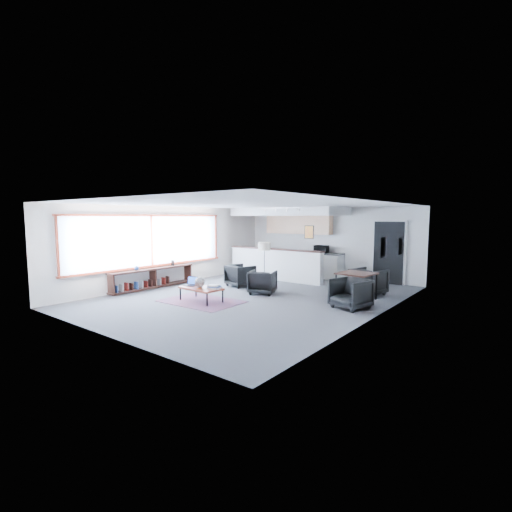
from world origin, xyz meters
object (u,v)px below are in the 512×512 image
Objects in this scene: dining_chair_near at (350,294)px; floor_lamp at (264,248)px; armchair_right at (263,281)px; coffee_table at (201,288)px; microwave at (321,248)px; dining_table at (356,275)px; laptop at (192,283)px; armchair_left at (240,274)px; book_stack at (214,287)px; ceramic_pot at (200,282)px; dining_chair_far at (368,282)px.

floor_lamp is at bearing 175.68° from dining_chair_near.
floor_lamp is (-0.84, 1.21, 0.86)m from armchair_right.
microwave is (0.64, 5.52, 0.74)m from coffee_table.
dining_chair_near is (3.46, 1.74, -0.01)m from coffee_table.
dining_table is 1.95× the size of microwave.
floor_lamp reaches higher than dining_table.
armchair_right is (0.68, 1.82, 0.02)m from coffee_table.
laptop is at bearing 36.08° from armchair_right.
book_stack is at bearing 127.19° from armchair_left.
armchair_right reaches higher than book_stack.
microwave reaches higher than ceramic_pot.
book_stack is 0.40× the size of dining_table.
dining_chair_near is at bearing 26.74° from ceramic_pot.
dining_chair_far is (3.20, 3.58, 0.01)m from coffee_table.
microwave reaches higher than dining_chair_far.
book_stack is at bearing 15.06° from coffee_table.
armchair_left is at bearing -122.07° from floor_lamp.
book_stack is at bearing 65.71° from dining_chair_far.
armchair_left is (-0.57, 2.34, -0.13)m from ceramic_pot.
coffee_table is 3.87m from dining_chair_near.
dining_chair_near is (3.05, 1.66, -0.08)m from book_stack.
laptop is 0.41m from ceramic_pot.
ceramic_pot is 1.98m from armchair_right.
laptop is 1.34× the size of ceramic_pot.
dining_table is at bearing 44.18° from coffee_table.
dining_chair_far is at bearing 48.03° from ceramic_pot.
floor_lamp reaches higher than dining_chair_far.
dining_chair_far reaches higher than laptop.
floor_lamp is 3.51m from dining_chair_far.
floor_lamp is 3.94m from dining_chair_near.
dining_chair_far is (-0.26, 1.84, 0.01)m from dining_chair_near.
armchair_left is at bearing -42.98° from armchair_right.
ceramic_pot is 0.38× the size of dining_chair_far.
book_stack is 4.48m from dining_chair_far.
armchair_left reaches higher than book_stack.
armchair_left is 1.58× the size of microwave.
book_stack is 2.45m from armchair_left.
dining_chair_near is at bearing 28.52° from book_stack.
armchair_left is 3.50m from microwave.
coffee_table is 0.85× the size of floor_lamp.
ceramic_pot is 0.20× the size of floor_lamp.
microwave is (1.24, 3.20, 0.71)m from armchair_left.
dining_chair_far is (3.80, 1.26, -0.03)m from armchair_left.
coffee_table is 2.40m from armchair_left.
floor_lamp is at bearing -114.38° from microwave.
dining_chair_near is at bearing -19.70° from floor_lamp.
dining_chair_near is 1.41× the size of microwave.
dining_chair_far reaches higher than coffee_table.
ceramic_pot is 0.29× the size of dining_table.
armchair_right is 3.77m from microwave.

